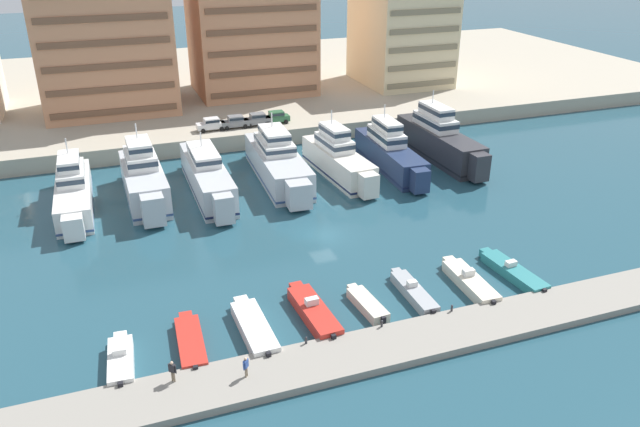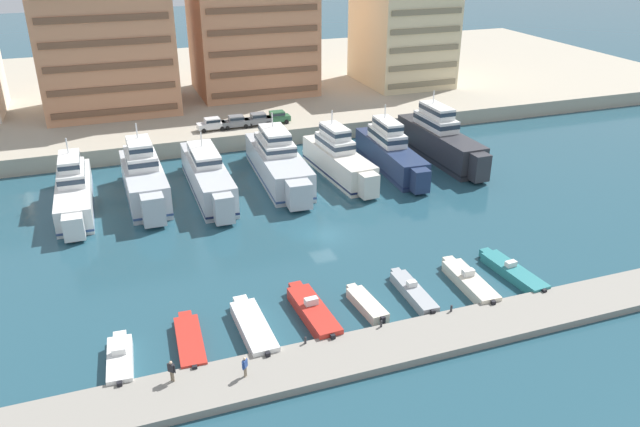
{
  "view_description": "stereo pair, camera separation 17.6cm",
  "coord_description": "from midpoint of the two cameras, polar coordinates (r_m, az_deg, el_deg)",
  "views": [
    {
      "loc": [
        -20.14,
        -54.56,
        29.91
      ],
      "look_at": [
        -0.3,
        0.14,
        2.5
      ],
      "focal_mm": 35.0,
      "sensor_mm": 36.0,
      "label": 1
    },
    {
      "loc": [
        -19.97,
        -54.62,
        29.91
      ],
      "look_at": [
        -0.3,
        0.14,
        2.5
      ],
      "focal_mm": 35.0,
      "sensor_mm": 36.0,
      "label": 2
    }
  ],
  "objects": [
    {
      "name": "pedestrian_near_edge",
      "position": [
        45.77,
        -13.32,
        -13.7
      ],
      "size": [
        0.51,
        0.49,
        1.72
      ],
      "color": "#7A6B56",
      "rests_on": "pier_dock"
    },
    {
      "name": "bollard_east_mid",
      "position": [
        53.07,
        12.02,
        -8.45
      ],
      "size": [
        0.2,
        0.2,
        0.61
      ],
      "color": "#2D2D33",
      "rests_on": "pier_dock"
    },
    {
      "name": "quay_promenade",
      "position": [
        123.48,
        -10.06,
        11.39
      ],
      "size": [
        180.0,
        70.0,
        2.36
      ],
      "primitive_type": "cube",
      "color": "#ADA38E",
      "rests_on": "ground"
    },
    {
      "name": "yacht_ivory_center",
      "position": [
        79.98,
        1.78,
        5.02
      ],
      "size": [
        4.84,
        17.63,
        8.14
      ],
      "color": "silver",
      "rests_on": "ground"
    },
    {
      "name": "yacht_silver_center_left",
      "position": [
        79.03,
        -3.77,
        4.71
      ],
      "size": [
        5.67,
        20.88,
        7.96
      ],
      "color": "silver",
      "rests_on": "ground"
    },
    {
      "name": "pedestrian_mid_deck",
      "position": [
        45.33,
        -6.77,
        -13.6
      ],
      "size": [
        0.47,
        0.49,
        1.64
      ],
      "color": "#7A6B56",
      "rests_on": "pier_dock"
    },
    {
      "name": "yacht_navy_center_right",
      "position": [
        82.91,
        6.5,
        5.6
      ],
      "size": [
        4.25,
        19.03,
        8.1
      ],
      "color": "navy",
      "rests_on": "ground"
    },
    {
      "name": "yacht_silver_mid_left",
      "position": [
        76.08,
        -10.17,
        3.38
      ],
      "size": [
        3.89,
        20.18,
        6.86
      ],
      "color": "silver",
      "rests_on": "ground"
    },
    {
      "name": "ground_plane",
      "position": [
        65.4,
        0.37,
        -1.99
      ],
      "size": [
        400.0,
        400.0,
        0.0
      ],
      "primitive_type": "plane",
      "color": "#234C5B"
    },
    {
      "name": "motorboat_white_far_left",
      "position": [
        49.46,
        -17.71,
        -12.66
      ],
      "size": [
        2.13,
        6.47,
        1.48
      ],
      "color": "white",
      "rests_on": "ground"
    },
    {
      "name": "motorboat_white_mid_left",
      "position": [
        50.74,
        -6.02,
        -10.33
      ],
      "size": [
        2.3,
        8.47,
        1.04
      ],
      "color": "white",
      "rests_on": "ground"
    },
    {
      "name": "motorboat_grey_center_right",
      "position": [
        55.5,
        8.59,
        -7.13
      ],
      "size": [
        1.62,
        7.52,
        1.4
      ],
      "color": "#9EA3A8",
      "rests_on": "ground"
    },
    {
      "name": "pier_dock",
      "position": [
        49.83,
        8.4,
        -11.51
      ],
      "size": [
        120.0,
        4.83,
        0.64
      ],
      "primitive_type": "cube",
      "color": "gray",
      "rests_on": "ground"
    },
    {
      "name": "motorboat_cream_center",
      "position": [
        53.54,
        4.36,
        -8.27
      ],
      "size": [
        1.94,
        5.93,
        0.88
      ],
      "color": "beige",
      "rests_on": "ground"
    },
    {
      "name": "car_white_far_left",
      "position": [
        92.16,
        -9.82,
        8.09
      ],
      "size": [
        4.17,
        2.07,
        1.8
      ],
      "color": "white",
      "rests_on": "quay_promenade"
    },
    {
      "name": "motorboat_cream_mid_right",
      "position": [
        57.85,
        13.56,
        -6.09
      ],
      "size": [
        2.21,
        8.29,
        1.6
      ],
      "color": "beige",
      "rests_on": "ground"
    },
    {
      "name": "motorboat_red_center_left",
      "position": [
        52.24,
        -0.56,
        -8.96
      ],
      "size": [
        2.42,
        8.63,
        1.67
      ],
      "color": "red",
      "rests_on": "ground"
    },
    {
      "name": "bollard_west_mid",
      "position": [
        50.41,
        5.72,
        -9.96
      ],
      "size": [
        0.2,
        0.2,
        0.61
      ],
      "color": "#2D2D33",
      "rests_on": "pier_dock"
    },
    {
      "name": "apartment_block_center_left",
      "position": [
        119.19,
        7.59,
        16.25
      ],
      "size": [
        14.61,
        17.7,
        20.66
      ],
      "color": "beige",
      "rests_on": "quay_promenade"
    },
    {
      "name": "car_green_center_left",
      "position": [
        94.41,
        -3.94,
        8.82
      ],
      "size": [
        4.12,
        1.95,
        1.8
      ],
      "color": "#2D6642",
      "rests_on": "quay_promenade"
    },
    {
      "name": "yacht_white_far_left",
      "position": [
        76.29,
        -21.53,
        1.98
      ],
      "size": [
        3.95,
        18.65,
        7.6
      ],
      "color": "white",
      "rests_on": "ground"
    },
    {
      "name": "car_grey_left",
      "position": [
        92.79,
        -7.67,
        8.36
      ],
      "size": [
        4.11,
        1.95,
        1.8
      ],
      "color": "slate",
      "rests_on": "quay_promenade"
    },
    {
      "name": "car_grey_mid_left",
      "position": [
        93.64,
        -5.67,
        8.61
      ],
      "size": [
        4.13,
        1.99,
        1.8
      ],
      "color": "slate",
      "rests_on": "quay_promenade"
    },
    {
      "name": "apartment_block_left",
      "position": [
        104.59,
        -19.12,
        15.35
      ],
      "size": [
        20.19,
        15.47,
        25.87
      ],
      "color": "tan",
      "rests_on": "quay_promenade"
    },
    {
      "name": "yacht_silver_left",
      "position": [
        75.86,
        -15.72,
        3.09
      ],
      "size": [
        4.57,
        17.43,
        8.64
      ],
      "color": "silver",
      "rests_on": "ground"
    },
    {
      "name": "apartment_block_mid_left",
      "position": [
        111.71,
        -6.28,
        17.84
      ],
      "size": [
        20.16,
        16.24,
        28.82
      ],
      "color": "tan",
      "rests_on": "quay_promenade"
    },
    {
      "name": "motorboat_teal_right",
      "position": [
        60.61,
        17.28,
        -5.11
      ],
      "size": [
        2.47,
        8.58,
        1.37
      ],
      "color": "teal",
      "rests_on": "ground"
    },
    {
      "name": "yacht_charcoal_mid_right",
      "position": [
        87.47,
        10.96,
        6.61
      ],
      "size": [
        4.25,
        20.3,
        8.99
      ],
      "color": "#333338",
      "rests_on": "ground"
    },
    {
      "name": "motorboat_red_left",
      "position": [
        50.16,
        -11.72,
        -11.41
      ],
      "size": [
        2.26,
        7.59,
        0.86
      ],
      "color": "red",
      "rests_on": "ground"
    },
    {
      "name": "bollard_west",
      "position": [
        48.44,
        -1.25,
        -11.47
      ],
      "size": [
        0.2,
        0.2,
        0.61
      ],
      "color": "#2D2D33",
      "rests_on": "pier_dock"
    }
  ]
}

